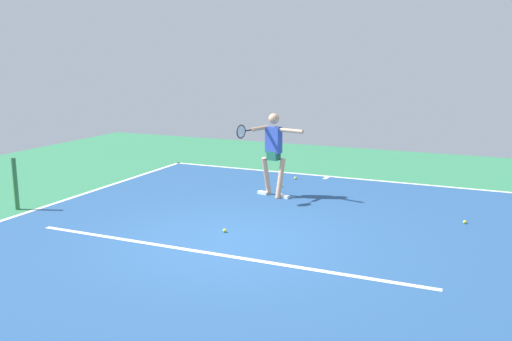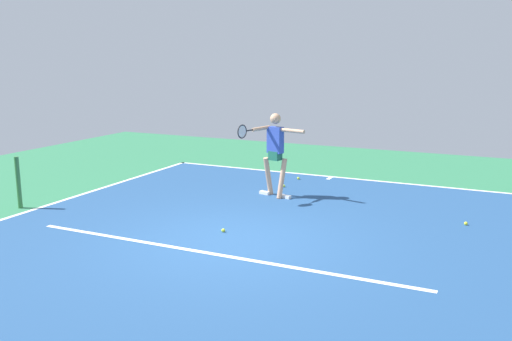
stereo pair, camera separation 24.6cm
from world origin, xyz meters
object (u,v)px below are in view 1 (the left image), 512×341
(tennis_ball_by_sideline, at_px, (295,178))
(tennis_ball_centre_court, at_px, (281,186))
(tennis_ball_near_player, at_px, (225,231))
(tennis_ball_near_service_line, at_px, (465,222))
(tennis_player, at_px, (273,148))
(net_post, at_px, (15,184))

(tennis_ball_by_sideline, xyz_separation_m, tennis_ball_centre_court, (0.02, 0.93, 0.00))
(tennis_ball_near_player, distance_m, tennis_ball_centre_court, 3.66)
(tennis_ball_near_player, bearing_deg, tennis_ball_near_service_line, -149.59)
(tennis_ball_by_sideline, bearing_deg, tennis_ball_near_service_line, 151.10)
(tennis_player, bearing_deg, net_post, 48.30)
(net_post, distance_m, tennis_player, 5.36)
(tennis_ball_by_sideline, relative_size, tennis_ball_near_player, 1.00)
(net_post, distance_m, tennis_ball_centre_court, 5.82)
(tennis_ball_by_sideline, bearing_deg, net_post, 49.47)
(net_post, xyz_separation_m, tennis_player, (-4.35, -3.08, 0.55))
(tennis_ball_by_sideline, xyz_separation_m, tennis_ball_near_player, (-0.32, 4.57, 0.00))
(tennis_ball_by_sideline, bearing_deg, tennis_ball_centre_court, 88.95)
(net_post, distance_m, tennis_ball_near_service_line, 8.81)
(tennis_ball_near_service_line, relative_size, tennis_ball_centre_court, 1.00)
(tennis_ball_near_service_line, height_order, tennis_ball_centre_court, same)
(tennis_player, bearing_deg, tennis_ball_centre_court, -67.65)
(tennis_player, xyz_separation_m, tennis_ball_by_sideline, (0.13, -1.86, -1.05))
(tennis_player, xyz_separation_m, tennis_ball_near_service_line, (-4.04, 0.45, -1.05))
(tennis_ball_near_player, bearing_deg, tennis_ball_by_sideline, -85.98)
(tennis_ball_near_service_line, distance_m, tennis_ball_centre_court, 4.42)
(tennis_ball_by_sideline, distance_m, tennis_ball_near_service_line, 4.77)
(tennis_ball_near_player, height_order, tennis_ball_centre_court, same)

